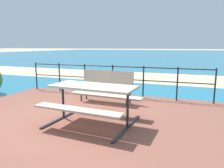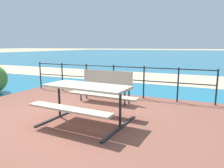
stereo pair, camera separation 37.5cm
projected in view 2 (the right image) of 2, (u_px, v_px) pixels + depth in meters
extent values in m
plane|color=tan|center=(72.00, 120.00, 4.65)|extent=(240.00, 240.00, 0.00)
cube|color=brown|center=(72.00, 119.00, 4.64)|extent=(6.40, 5.20, 0.06)
cube|color=teal|center=(188.00, 54.00, 40.84)|extent=(90.00, 90.00, 0.01)
cube|color=beige|center=(148.00, 77.00, 11.02)|extent=(54.08, 5.19, 0.01)
cube|color=#BCAD93|center=(87.00, 86.00, 4.25)|extent=(1.78, 0.84, 0.04)
cube|color=#BCAD93|center=(69.00, 109.00, 3.78)|extent=(1.74, 0.39, 0.04)
cube|color=#BCAD93|center=(102.00, 95.00, 4.83)|extent=(1.74, 0.39, 0.04)
cylinder|color=#1E2328|center=(59.00, 100.00, 4.65)|extent=(0.05, 0.05, 0.76)
cube|color=#1E2328|center=(60.00, 116.00, 4.72)|extent=(0.17, 1.45, 0.03)
cylinder|color=#1E2328|center=(120.00, 109.00, 3.98)|extent=(0.05, 0.05, 0.76)
cube|color=#1E2328|center=(120.00, 128.00, 4.04)|extent=(0.17, 1.45, 0.03)
cube|color=tan|center=(104.00, 87.00, 5.88)|extent=(1.55, 0.48, 0.04)
cube|color=tan|center=(107.00, 78.00, 6.00)|extent=(1.53, 0.13, 0.43)
cylinder|color=#1E2328|center=(81.00, 93.00, 6.08)|extent=(0.04, 0.04, 0.43)
cylinder|color=#1E2328|center=(87.00, 91.00, 6.35)|extent=(0.04, 0.04, 0.43)
cylinder|color=#1E2328|center=(125.00, 98.00, 5.49)|extent=(0.04, 0.04, 0.43)
cylinder|color=#1E2328|center=(129.00, 96.00, 5.75)|extent=(0.04, 0.04, 0.43)
cylinder|color=#1E2328|center=(40.00, 75.00, 7.82)|extent=(0.04, 0.04, 0.98)
cylinder|color=#1E2328|center=(62.00, 77.00, 7.44)|extent=(0.04, 0.04, 0.98)
cylinder|color=#1E2328|center=(87.00, 78.00, 7.06)|extent=(0.04, 0.04, 0.98)
cylinder|color=#1E2328|center=(114.00, 80.00, 6.68)|extent=(0.04, 0.04, 0.98)
cylinder|color=#1E2328|center=(144.00, 82.00, 6.30)|extent=(0.04, 0.04, 0.98)
cylinder|color=#1E2328|center=(178.00, 85.00, 5.92)|extent=(0.04, 0.04, 0.98)
cylinder|color=#1E2328|center=(217.00, 87.00, 5.54)|extent=(0.04, 0.04, 0.98)
cylinder|color=#1E2328|center=(114.00, 66.00, 6.60)|extent=(5.90, 0.03, 0.03)
cylinder|color=#1E2328|center=(114.00, 79.00, 6.67)|extent=(5.90, 0.03, 0.03)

